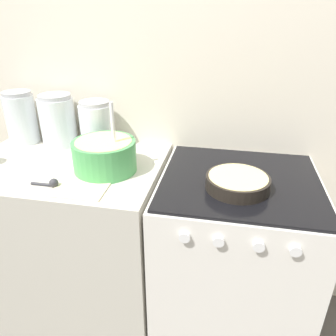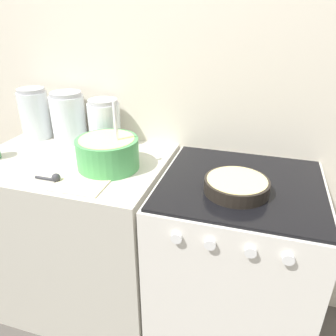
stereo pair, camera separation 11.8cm
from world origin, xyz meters
The scene contains 10 objects.
wall_back centered at (0.00, 0.66, 1.20)m, with size 4.78×0.05×2.40m.
countertop_cabinet centered at (-0.45, 0.32, 0.44)m, with size 0.89×0.64×0.88m.
stove centered at (0.35, 0.32, 0.44)m, with size 0.67×0.65×0.88m.
mixing_bowl centered at (-0.23, 0.29, 0.96)m, with size 0.27×0.27×0.31m.
baking_pan centered at (0.34, 0.23, 0.91)m, with size 0.25×0.25×0.05m.
storage_jar_left centered at (-0.77, 0.53, 1.00)m, with size 0.16×0.16×0.27m.
storage_jar_middle centered at (-0.57, 0.53, 0.99)m, with size 0.18×0.18×0.26m.
storage_jar_right centered at (-0.36, 0.53, 0.98)m, with size 0.16×0.16×0.24m.
recipe_page centered at (-0.27, 0.16, 0.89)m, with size 0.21×0.26×0.01m.
measuring_spoon centered at (-0.39, 0.10, 0.90)m, with size 0.12×0.04×0.04m.
Camera 1 is at (0.29, -0.92, 1.53)m, focal length 35.00 mm.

